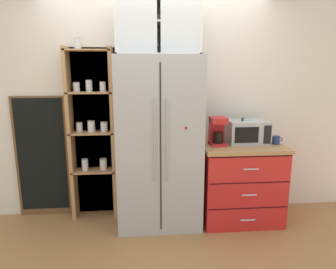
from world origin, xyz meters
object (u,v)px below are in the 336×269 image
at_px(mug_navy, 276,140).
at_px(chalkboard_menu, 42,157).
at_px(microwave, 247,132).
at_px(refrigerator, 159,143).
at_px(coffee_maker, 218,131).
at_px(mug_red, 240,140).
at_px(bottle_green, 242,133).

distance_m(mug_navy, chalkboard_menu, 2.68).
distance_m(microwave, mug_navy, 0.33).
xyz_separation_m(refrigerator, chalkboard_menu, (-1.34, 0.29, -0.21)).
xyz_separation_m(refrigerator, coffee_maker, (0.65, 0.00, 0.12)).
xyz_separation_m(coffee_maker, chalkboard_menu, (-1.99, 0.29, -0.33)).
bearing_deg(mug_red, coffee_maker, -170.67).
bearing_deg(chalkboard_menu, microwave, -5.94).
relative_size(bottle_green, chalkboard_menu, 0.21).
distance_m(refrigerator, mug_red, 0.93).
bearing_deg(bottle_green, mug_navy, -5.41).
xyz_separation_m(coffee_maker, bottle_green, (0.28, 0.00, -0.02)).
height_order(microwave, mug_navy, microwave).
distance_m(coffee_maker, mug_navy, 0.67).
height_order(refrigerator, chalkboard_menu, refrigerator).
bearing_deg(chalkboard_menu, refrigerator, -12.21).
distance_m(microwave, mug_red, 0.11).
bearing_deg(microwave, bottle_green, -152.69).
height_order(refrigerator, mug_navy, refrigerator).
distance_m(refrigerator, mug_navy, 1.31).
bearing_deg(coffee_maker, microwave, 6.86).
distance_m(microwave, bottle_green, 0.08).
xyz_separation_m(mug_navy, mug_red, (-0.38, 0.08, -0.00)).
relative_size(mug_navy, chalkboard_menu, 0.08).
height_order(refrigerator, microwave, refrigerator).
xyz_separation_m(refrigerator, mug_navy, (1.31, -0.03, 0.01)).
xyz_separation_m(mug_navy, bottle_green, (-0.38, 0.04, 0.08)).
relative_size(mug_red, chalkboard_menu, 0.07).
xyz_separation_m(bottle_green, chalkboard_menu, (-2.27, 0.28, -0.31)).
height_order(coffee_maker, chalkboard_menu, chalkboard_menu).
bearing_deg(refrigerator, mug_red, 3.13).
bearing_deg(microwave, mug_navy, -13.32).
xyz_separation_m(microwave, chalkboard_menu, (-2.34, 0.24, -0.31)).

